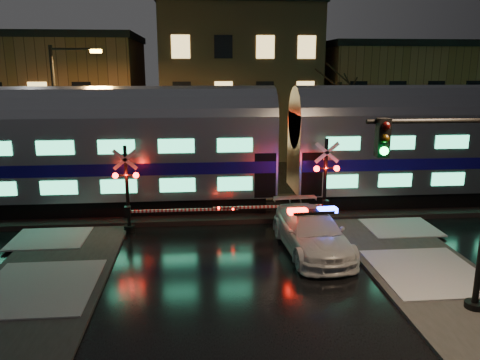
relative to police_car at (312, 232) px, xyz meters
name	(u,v)px	position (x,y,z in m)	size (l,w,h in m)	color
ground	(234,249)	(-3.00, 0.50, -0.80)	(120.00, 120.00, 0.00)	black
ballast	(226,209)	(-3.00, 5.50, -0.68)	(90.00, 4.20, 0.24)	black
sidewalk_left	(2,342)	(-9.50, -5.50, -0.74)	(4.00, 20.00, 0.12)	#2D2D2D
sidewalk_right	(478,319)	(3.50, -5.50, -0.74)	(4.00, 20.00, 0.12)	#2D2D2D
building_left	(52,99)	(-16.00, 22.50, 3.70)	(14.00, 10.00, 9.00)	brown
building_mid	(237,82)	(-1.00, 23.00, 4.95)	(12.00, 11.00, 11.50)	brown
building_right	(388,100)	(12.00, 22.50, 3.45)	(12.00, 10.00, 8.50)	brown
train	(283,143)	(-0.17, 5.49, 2.59)	(51.00, 3.12, 5.92)	black
police_car	(312,232)	(0.00, 0.00, 0.00)	(2.54, 5.57, 1.75)	silver
crossing_signal_right	(317,191)	(0.90, 2.80, 0.85)	(5.65, 0.65, 4.00)	black
crossing_signal_left	(136,198)	(-7.03, 2.79, 0.77)	(5.38, 0.64, 3.81)	black
traffic_light	(455,209)	(2.74, -5.03, 2.41)	(3.91, 0.70, 6.04)	black
streetlight	(61,111)	(-11.69, 9.50, 3.90)	(2.72, 0.28, 8.14)	black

